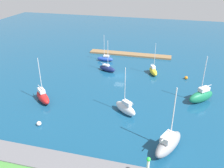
{
  "coord_description": "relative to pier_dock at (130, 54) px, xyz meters",
  "views": [
    {
      "loc": [
        -12.49,
        56.28,
        26.46
      ],
      "look_at": [
        0.0,
        8.01,
        1.5
      ],
      "focal_mm": 38.02,
      "sensor_mm": 36.0,
      "label": 1
    }
  ],
  "objects": [
    {
      "name": "sailboat_yellow_near_pier",
      "position": [
        -8.95,
        13.63,
        0.69
      ],
      "size": [
        3.34,
        5.07,
        8.72
      ],
      "rotation": [
        0.0,
        0.0,
        1.97
      ],
      "color": "yellow",
      "rests_on": "water"
    },
    {
      "name": "pier_dock",
      "position": [
        0.0,
        0.0,
        0.0
      ],
      "size": [
        26.76,
        3.13,
        0.52
      ],
      "primitive_type": "cube",
      "color": "olive",
      "rests_on": "ground"
    },
    {
      "name": "breakwater",
      "position": [
        -0.42,
        50.68,
        0.39
      ],
      "size": [
        57.8,
        3.88,
        1.29
      ],
      "primitive_type": "cube",
      "color": "slate",
      "rests_on": "ground"
    },
    {
      "name": "sailboat_white_west_end",
      "position": [
        -5.51,
        34.18,
        0.95
      ],
      "size": [
        5.35,
        4.53,
        9.74
      ],
      "rotation": [
        0.0,
        0.0,
        5.65
      ],
      "color": "white",
      "rests_on": "water"
    },
    {
      "name": "water",
      "position": [
        -0.42,
        17.14,
        -0.26
      ],
      "size": [
        160.0,
        160.0,
        0.0
      ],
      "primitive_type": "plane",
      "color": "navy",
      "rests_on": "ground"
    },
    {
      "name": "sailboat_red_along_channel",
      "position": [
        12.69,
        34.13,
        0.91
      ],
      "size": [
        5.67,
        5.33,
        10.05
      ],
      "rotation": [
        0.0,
        0.0,
        2.41
      ],
      "color": "red",
      "rests_on": "water"
    },
    {
      "name": "sailboat_blue_off_beacon",
      "position": [
        6.33,
        7.45,
        0.57
      ],
      "size": [
        4.97,
        1.54,
        8.27
      ],
      "rotation": [
        0.0,
        0.0,
        0.02
      ],
      "color": "#2347B2",
      "rests_on": "water"
    },
    {
      "name": "sailboat_gray_inner_mooring",
      "position": [
        -14.2,
        42.96,
        1.13
      ],
      "size": [
        5.13,
        7.51,
        11.11
      ],
      "rotation": [
        0.0,
        0.0,
        4.28
      ],
      "color": "gray",
      "rests_on": "water"
    },
    {
      "name": "sailboat_green_center_basin",
      "position": [
        -20.35,
        25.71,
        1.14
      ],
      "size": [
        6.29,
        6.0,
        10.42
      ],
      "rotation": [
        0.0,
        0.0,
        0.74
      ],
      "color": "#19724C",
      "rests_on": "water"
    },
    {
      "name": "mooring_buoy_white",
      "position": [
        9.07,
        42.22,
        0.18
      ],
      "size": [
        0.88,
        0.88,
        0.88
      ],
      "primitive_type": "sphere",
      "color": "white",
      "rests_on": "water"
    },
    {
      "name": "harbor_beacon",
      "position": [
        -11.77,
        50.68,
        3.18
      ],
      "size": [
        0.56,
        0.56,
        3.73
      ],
      "color": "silver",
      "rests_on": "breakwater"
    },
    {
      "name": "mooring_buoy_orange",
      "position": [
        -17.6,
        14.69,
        0.16
      ],
      "size": [
        0.85,
        0.85,
        0.85
      ],
      "primitive_type": "sphere",
      "color": "orange",
      "rests_on": "water"
    },
    {
      "name": "sailboat_navy_far_south",
      "position": [
        3.66,
        14.77,
        0.6
      ],
      "size": [
        5.41,
        3.38,
        8.83
      ],
      "rotation": [
        0.0,
        0.0,
        2.78
      ],
      "color": "#141E4C",
      "rests_on": "water"
    }
  ]
}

